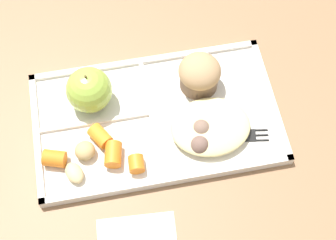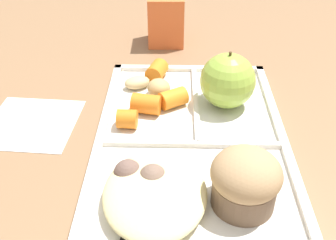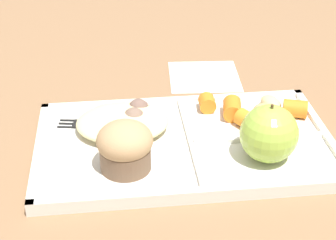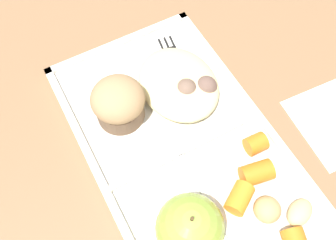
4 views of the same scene
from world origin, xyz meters
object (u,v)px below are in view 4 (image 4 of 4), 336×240
Objects in this scene: lunch_tray at (183,149)px; bran_muffin at (119,103)px; plastic_fork at (178,69)px; green_apple at (190,228)px.

bran_muffin is at bearing 30.82° from lunch_tray.
bran_muffin is 0.50× the size of plastic_fork.
plastic_fork is (0.11, -0.06, 0.01)m from lunch_tray.
bran_muffin reaches higher than plastic_fork.
plastic_fork is at bearing -26.43° from green_apple.
green_apple reaches higher than plastic_fork.
lunch_tray is 2.83× the size of plastic_fork.
lunch_tray is at bearing -26.39° from green_apple.
green_apple is 0.18m from bran_muffin.
lunch_tray is 0.10m from bran_muffin.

